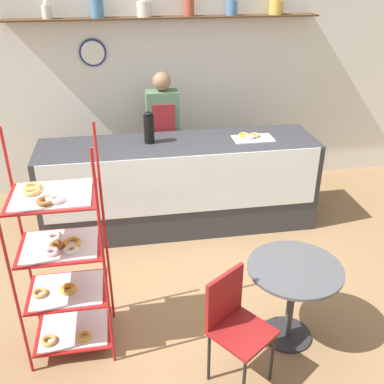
{
  "coord_description": "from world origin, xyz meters",
  "views": [
    {
      "loc": [
        -0.6,
        -3.15,
        2.79
      ],
      "look_at": [
        0.0,
        0.47,
        0.87
      ],
      "focal_mm": 42.0,
      "sensor_mm": 36.0,
      "label": 1
    }
  ],
  "objects_px": {
    "pastry_rack": "(62,263)",
    "cafe_table": "(293,285)",
    "coffee_carafe": "(149,128)",
    "donut_tray_counter": "(251,137)",
    "person_worker": "(163,135)",
    "cafe_chair": "(233,318)"
  },
  "relations": [
    {
      "from": "pastry_rack",
      "to": "donut_tray_counter",
      "type": "bearing_deg",
      "value": 41.39
    },
    {
      "from": "person_worker",
      "to": "coffee_carafe",
      "type": "distance_m",
      "value": 0.59
    },
    {
      "from": "donut_tray_counter",
      "to": "person_worker",
      "type": "bearing_deg",
      "value": 149.15
    },
    {
      "from": "cafe_table",
      "to": "donut_tray_counter",
      "type": "distance_m",
      "value": 1.97
    },
    {
      "from": "donut_tray_counter",
      "to": "pastry_rack",
      "type": "bearing_deg",
      "value": -138.61
    },
    {
      "from": "person_worker",
      "to": "cafe_table",
      "type": "distance_m",
      "value": 2.58
    },
    {
      "from": "cafe_table",
      "to": "cafe_chair",
      "type": "xyz_separation_m",
      "value": [
        -0.55,
        -0.29,
        0.01
      ]
    },
    {
      "from": "cafe_table",
      "to": "donut_tray_counter",
      "type": "xyz_separation_m",
      "value": [
        0.18,
        1.89,
        0.51
      ]
    },
    {
      "from": "person_worker",
      "to": "coffee_carafe",
      "type": "bearing_deg",
      "value": -112.08
    },
    {
      "from": "person_worker",
      "to": "donut_tray_counter",
      "type": "distance_m",
      "value": 1.08
    },
    {
      "from": "pastry_rack",
      "to": "cafe_chair",
      "type": "bearing_deg",
      "value": -22.8
    },
    {
      "from": "pastry_rack",
      "to": "cafe_table",
      "type": "relative_size",
      "value": 2.44
    },
    {
      "from": "coffee_carafe",
      "to": "donut_tray_counter",
      "type": "bearing_deg",
      "value": -3.18
    },
    {
      "from": "pastry_rack",
      "to": "donut_tray_counter",
      "type": "height_order",
      "value": "pastry_rack"
    },
    {
      "from": "coffee_carafe",
      "to": "donut_tray_counter",
      "type": "height_order",
      "value": "coffee_carafe"
    },
    {
      "from": "coffee_carafe",
      "to": "donut_tray_counter",
      "type": "relative_size",
      "value": 0.78
    },
    {
      "from": "person_worker",
      "to": "donut_tray_counter",
      "type": "height_order",
      "value": "person_worker"
    },
    {
      "from": "pastry_rack",
      "to": "coffee_carafe",
      "type": "xyz_separation_m",
      "value": [
        0.79,
        1.75,
        0.39
      ]
    },
    {
      "from": "coffee_carafe",
      "to": "donut_tray_counter",
      "type": "distance_m",
      "value": 1.13
    },
    {
      "from": "coffee_carafe",
      "to": "cafe_table",
      "type": "bearing_deg",
      "value": -64.42
    },
    {
      "from": "person_worker",
      "to": "coffee_carafe",
      "type": "xyz_separation_m",
      "value": [
        -0.2,
        -0.49,
        0.27
      ]
    },
    {
      "from": "person_worker",
      "to": "cafe_table",
      "type": "relative_size",
      "value": 2.27
    }
  ]
}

